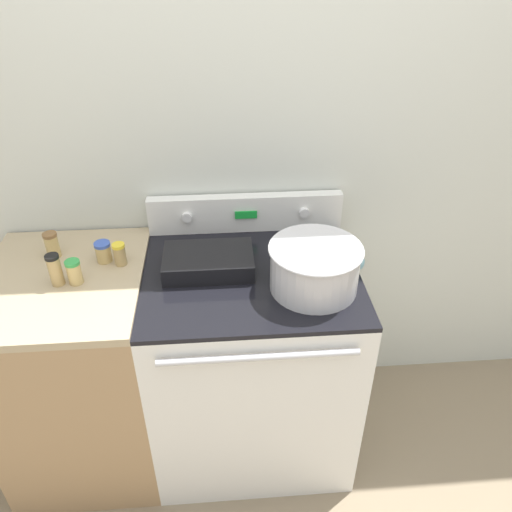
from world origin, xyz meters
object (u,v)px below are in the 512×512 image
spice_jar_black_cap (55,270)px  spice_jar_green_cap (74,272)px  casserole_dish (208,260)px  spice_jar_brown_cap (52,245)px  ladle (354,260)px  spice_jar_blue_cap (103,252)px  mixing_bowl (315,265)px  spice_jar_yellow_cap (120,254)px

spice_jar_black_cap → spice_jar_green_cap: bearing=2.1°
casserole_dish → spice_jar_green_cap: bearing=-172.5°
spice_jar_green_cap → spice_jar_brown_cap: size_ratio=0.91×
spice_jar_brown_cap → ladle: bearing=-7.3°
spice_jar_green_cap → spice_jar_blue_cap: bearing=59.8°
ladle → spice_jar_brown_cap: bearing=172.7°
mixing_bowl → spice_jar_green_cap: size_ratio=3.54×
casserole_dish → spice_jar_brown_cap: bearing=168.7°
spice_jar_yellow_cap → spice_jar_brown_cap: 0.27m
mixing_bowl → spice_jar_brown_cap: (-0.95, 0.26, -0.03)m
casserole_dish → spice_jar_brown_cap: spice_jar_brown_cap is taller
casserole_dish → spice_jar_green_cap: 0.47m
casserole_dish → spice_jar_black_cap: spice_jar_black_cap is taller
mixing_bowl → spice_jar_yellow_cap: (-0.69, 0.18, -0.04)m
ladle → spice_jar_brown_cap: 1.13m
ladle → spice_jar_blue_cap: size_ratio=3.85×
spice_jar_green_cap → casserole_dish: bearing=7.5°
ladle → spice_jar_yellow_cap: (-0.86, 0.07, 0.02)m
spice_jar_blue_cap → spice_jar_yellow_cap: bearing=-22.2°
spice_jar_yellow_cap → spice_jar_green_cap: bearing=-143.2°
mixing_bowl → spice_jar_yellow_cap: size_ratio=3.71×
spice_jar_black_cap → spice_jar_brown_cap: size_ratio=1.20×
spice_jar_yellow_cap → spice_jar_black_cap: spice_jar_black_cap is taller
spice_jar_yellow_cap → ladle: bearing=-4.7°
casserole_dish → ladle: (0.54, -0.03, -0.01)m
ladle → casserole_dish: bearing=177.0°
mixing_bowl → spice_jar_brown_cap: bearing=165.0°
spice_jar_yellow_cap → spice_jar_blue_cap: bearing=157.8°
spice_jar_brown_cap → casserole_dish: bearing=-11.3°
ladle → spice_jar_yellow_cap: spice_jar_yellow_cap is taller
mixing_bowl → ladle: size_ratio=1.06×
spice_jar_black_cap → spice_jar_yellow_cap: bearing=28.0°
spice_jar_blue_cap → spice_jar_brown_cap: 0.20m
casserole_dish → spice_jar_blue_cap: 0.40m
mixing_bowl → spice_jar_blue_cap: mixing_bowl is taller
spice_jar_yellow_cap → spice_jar_green_cap: (-0.14, -0.11, 0.00)m
spice_jar_blue_cap → spice_jar_black_cap: bearing=-135.9°
mixing_bowl → ladle: (0.17, 0.11, -0.06)m
ladle → spice_jar_black_cap: 1.07m
casserole_dish → spice_jar_black_cap: (-0.53, -0.06, 0.03)m
spice_jar_blue_cap → spice_jar_black_cap: spice_jar_black_cap is taller
spice_jar_yellow_cap → spice_jar_blue_cap: size_ratio=1.10×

